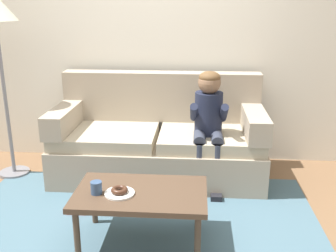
% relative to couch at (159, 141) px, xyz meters
% --- Properties ---
extents(ground, '(10.00, 10.00, 0.00)m').
position_rel_couch_xyz_m(ground, '(-0.08, -0.86, -0.36)').
color(ground, brown).
extents(wall_back, '(8.00, 0.10, 2.80)m').
position_rel_couch_xyz_m(wall_back, '(-0.08, 0.54, 1.04)').
color(wall_back, silver).
rests_on(wall_back, ground).
extents(area_rug, '(2.90, 2.08, 0.01)m').
position_rel_couch_xyz_m(area_rug, '(-0.08, -1.11, -0.35)').
color(area_rug, '#476675').
rests_on(area_rug, ground).
extents(couch, '(2.04, 0.90, 1.01)m').
position_rel_couch_xyz_m(couch, '(0.00, 0.00, 0.00)').
color(couch, tan).
rests_on(couch, ground).
extents(coffee_table, '(0.94, 0.58, 0.42)m').
position_rel_couch_xyz_m(coffee_table, '(-0.01, -1.22, 0.02)').
color(coffee_table, '#4C3828').
rests_on(coffee_table, ground).
extents(person_child, '(0.34, 0.58, 1.10)m').
position_rel_couch_xyz_m(person_child, '(0.48, -0.21, 0.31)').
color(person_child, '#1E2338').
rests_on(person_child, ground).
extents(plate, '(0.21, 0.21, 0.01)m').
position_rel_couch_xyz_m(plate, '(-0.15, -1.28, 0.07)').
color(plate, white).
rests_on(plate, coffee_table).
extents(donut, '(0.17, 0.17, 0.04)m').
position_rel_couch_xyz_m(donut, '(-0.15, -1.28, 0.09)').
color(donut, '#422619').
rests_on(donut, plate).
extents(mug, '(0.08, 0.08, 0.09)m').
position_rel_couch_xyz_m(mug, '(-0.31, -1.28, 0.10)').
color(mug, '#334C72').
rests_on(mug, coffee_table).
extents(toy_controller, '(0.23, 0.09, 0.05)m').
position_rel_couch_xyz_m(toy_controller, '(-0.61, -0.85, -0.33)').
color(toy_controller, red).
rests_on(toy_controller, ground).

